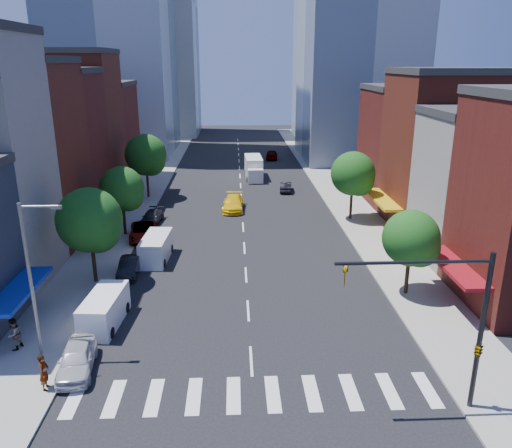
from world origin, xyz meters
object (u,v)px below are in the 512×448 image
at_px(parked_car_rear, 152,217).
at_px(parked_car_front, 77,359).
at_px(parked_car_third, 144,232).
at_px(cargo_van_far, 156,249).
at_px(taxi, 233,203).
at_px(box_truck, 254,168).
at_px(cargo_van_near, 104,311).
at_px(parked_car_second, 129,266).
at_px(traffic_car_oncoming, 286,187).
at_px(pedestrian_near, 44,372).
at_px(traffic_car_far, 272,155).
at_px(pedestrian_far, 14,334).

bearing_deg(parked_car_rear, parked_car_front, -84.74).
height_order(parked_car_third, cargo_van_far, cargo_van_far).
height_order(taxi, box_truck, box_truck).
xyz_separation_m(parked_car_front, box_truck, (11.49, 47.06, 0.69)).
height_order(parked_car_front, taxi, taxi).
xyz_separation_m(parked_car_rear, box_truck, (11.49, 20.75, 0.79)).
relative_size(cargo_van_near, box_truck, 0.65).
distance_m(parked_car_rear, box_truck, 23.73).
bearing_deg(taxi, parked_car_second, -111.32).
bearing_deg(traffic_car_oncoming, parked_car_second, 67.62).
distance_m(taxi, traffic_car_oncoming, 10.71).
bearing_deg(cargo_van_far, pedestrian_near, -96.25).
bearing_deg(traffic_car_far, parked_car_third, 75.27).
relative_size(parked_car_rear, traffic_car_oncoming, 1.12).
relative_size(parked_car_third, box_truck, 0.71).
bearing_deg(pedestrian_near, cargo_van_near, -13.47).
bearing_deg(box_truck, cargo_van_far, -108.87).
xyz_separation_m(taxi, box_truck, (2.99, 16.21, 0.65)).
relative_size(parked_car_second, parked_car_third, 0.75).
height_order(cargo_van_near, box_truck, box_truck).
bearing_deg(parked_car_rear, cargo_van_far, -74.06).
distance_m(cargo_van_far, traffic_car_far, 47.76).
bearing_deg(cargo_van_near, cargo_van_far, 85.93).
distance_m(cargo_van_near, pedestrian_far, 5.28).
xyz_separation_m(parked_car_second, cargo_van_near, (-0.01, -8.06, 0.35)).
relative_size(parked_car_second, cargo_van_far, 0.79).
distance_m(parked_car_third, pedestrian_near, 23.00).
relative_size(parked_car_third, pedestrian_near, 2.79).
bearing_deg(cargo_van_near, pedestrian_far, -142.85).
xyz_separation_m(cargo_van_near, pedestrian_near, (-1.36, -6.67, 0.10)).
xyz_separation_m(parked_car_rear, pedestrian_far, (-4.19, -24.16, 0.47)).
distance_m(parked_car_rear, traffic_car_oncoming, 19.97).
relative_size(parked_car_front, cargo_van_near, 0.88).
height_order(box_truck, pedestrian_far, box_truck).
distance_m(parked_car_second, cargo_van_far, 3.38).
xyz_separation_m(cargo_van_near, traffic_car_far, (14.93, 56.86, -0.22)).
bearing_deg(parked_car_front, pedestrian_near, -129.98).
relative_size(cargo_van_near, cargo_van_far, 0.97).
bearing_deg(parked_car_second, traffic_car_far, 72.01).
height_order(parked_car_third, pedestrian_near, pedestrian_near).
bearing_deg(pedestrian_near, parked_car_third, -4.67).
bearing_deg(traffic_car_far, parked_car_front, 82.00).
xyz_separation_m(cargo_van_near, cargo_van_far, (1.69, 10.97, 0.04)).
xyz_separation_m(parked_car_front, taxi, (8.50, 30.85, 0.04)).
height_order(traffic_car_oncoming, traffic_car_far, traffic_car_far).
relative_size(parked_car_second, cargo_van_near, 0.82).
bearing_deg(pedestrian_near, cargo_van_far, -11.76).
xyz_separation_m(parked_car_rear, pedestrian_near, (-1.10, -28.00, 0.48)).
height_order(cargo_van_far, pedestrian_near, cargo_van_far).
bearing_deg(parked_car_rear, taxi, 33.37).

